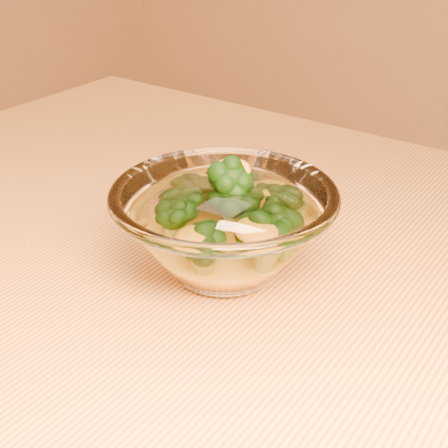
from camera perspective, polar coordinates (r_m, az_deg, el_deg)
name	(u,v)px	position (r m, az deg, el deg)	size (l,w,h in m)	color
table	(294,406)	(0.56, 6.38, -16.24)	(1.20, 0.80, 0.75)	gold
glass_bowl	(224,228)	(0.52, 0.00, -0.39)	(0.19, 0.19, 0.08)	white
cheese_sauce	(224,246)	(0.53, 0.00, -2.05)	(0.10, 0.10, 0.03)	#FDA815
broccoli_heap	(229,212)	(0.52, 0.48, 1.15)	(0.13, 0.12, 0.08)	black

